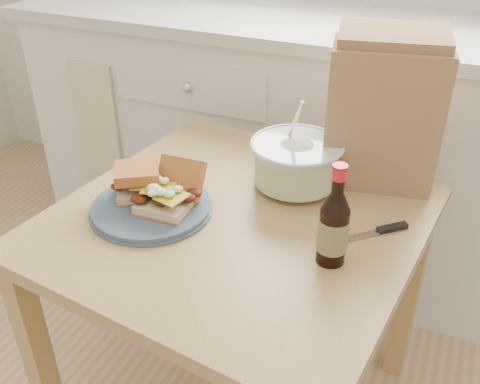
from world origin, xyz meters
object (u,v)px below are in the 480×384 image
at_px(dining_table, 238,249).
at_px(beer_bottle, 333,227).
at_px(coleslaw_bowl, 296,165).
at_px(plate, 151,207).
at_px(paper_bag, 382,115).

distance_m(dining_table, beer_bottle, 0.31).
xyz_separation_m(coleslaw_bowl, beer_bottle, (0.16, -0.26, 0.02)).
height_order(dining_table, plate, plate).
distance_m(dining_table, paper_bag, 0.48).
distance_m(plate, coleslaw_bowl, 0.37).
xyz_separation_m(dining_table, paper_bag, (0.25, 0.30, 0.27)).
height_order(beer_bottle, paper_bag, paper_bag).
bearing_deg(coleslaw_bowl, plate, -137.94).
distance_m(coleslaw_bowl, beer_bottle, 0.31).
bearing_deg(dining_table, paper_bag, 57.17).
height_order(dining_table, beer_bottle, beer_bottle).
bearing_deg(coleslaw_bowl, paper_bag, 35.50).
relative_size(beer_bottle, paper_bag, 0.64).
distance_m(coleslaw_bowl, paper_bag, 0.24).
distance_m(dining_table, coleslaw_bowl, 0.25).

